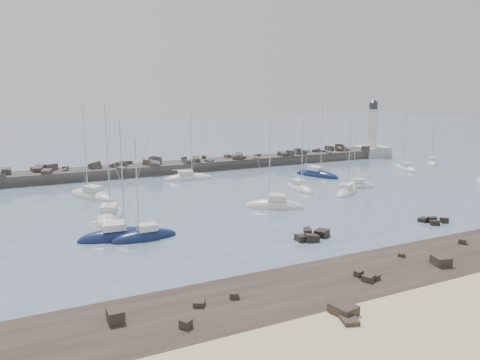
# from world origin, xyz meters

# --- Properties ---
(ground) EXTENTS (400.00, 400.00, 0.00)m
(ground) POSITION_xyz_m (0.00, 0.00, 0.00)
(ground) COLOR slate
(ground) RESTS_ON ground
(rock_shelf) EXTENTS (140.00, 12.00, 1.93)m
(rock_shelf) POSITION_xyz_m (-0.03, -22.01, 0.01)
(rock_shelf) COLOR black
(rock_shelf) RESTS_ON ground
(rock_cluster_near) EXTENTS (4.41, 4.28, 1.31)m
(rock_cluster_near) POSITION_xyz_m (-3.66, -9.47, 0.20)
(rock_cluster_near) COLOR black
(rock_cluster_near) RESTS_ON ground
(rock_cluster_far) EXTENTS (3.22, 3.12, 1.28)m
(rock_cluster_far) POSITION_xyz_m (13.18, -11.01, 0.08)
(rock_cluster_far) COLOR black
(rock_cluster_far) RESTS_ON ground
(breakwater) EXTENTS (115.00, 7.23, 4.99)m
(breakwater) POSITION_xyz_m (-7.35, 38.01, 0.33)
(breakwater) COLOR #2F2C2A
(breakwater) RESTS_ON ground
(lighthouse) EXTENTS (7.00, 7.00, 14.60)m
(lighthouse) POSITION_xyz_m (47.00, 38.00, 3.09)
(lighthouse) COLOR #A5A5A0
(lighthouse) RESTS_ON ground
(sailboat_1) EXTENTS (7.07, 9.98, 15.26)m
(sailboat_1) POSITION_xyz_m (-22.14, 21.98, 0.15)
(sailboat_1) COLOR silver
(sailboat_1) RESTS_ON ground
(sailboat_2) EXTENTS (7.35, 2.44, 11.76)m
(sailboat_2) POSITION_xyz_m (-20.19, -1.49, 0.15)
(sailboat_2) COLOR #101C43
(sailboat_2) RESTS_ON ground
(sailboat_3) EXTENTS (6.01, 10.09, 15.20)m
(sailboat_3) POSITION_xyz_m (-21.90, 9.04, 0.14)
(sailboat_3) COLOR silver
(sailboat_3) RESTS_ON ground
(sailboat_4) EXTENTS (9.47, 3.89, 14.43)m
(sailboat_4) POSITION_xyz_m (-4.02, 29.01, 0.13)
(sailboat_4) COLOR silver
(sailboat_4) RESTS_ON ground
(sailboat_5) EXTENTS (8.36, 6.79, 13.41)m
(sailboat_5) POSITION_xyz_m (-0.50, 4.10, 0.16)
(sailboat_5) COLOR silver
(sailboat_5) RESTS_ON ground
(sailboat_6) EXTENTS (2.54, 7.67, 12.22)m
(sailboat_6) POSITION_xyz_m (9.08, 12.37, 0.15)
(sailboat_6) COLOR silver
(sailboat_6) RESTS_ON ground
(sailboat_7) EXTENTS (7.97, 6.79, 12.73)m
(sailboat_7) POSITION_xyz_m (14.50, 7.08, 0.13)
(sailboat_7) COLOR silver
(sailboat_7) RESTS_ON ground
(sailboat_8) EXTENTS (5.97, 9.67, 14.59)m
(sailboat_8) POSITION_xyz_m (18.99, 21.31, 0.14)
(sailboat_8) COLOR #101C43
(sailboat_8) RESTS_ON ground
(sailboat_9) EXTENTS (6.61, 4.42, 10.28)m
(sailboat_9) POSITION_xyz_m (18.79, 9.85, 0.14)
(sailboat_9) COLOR silver
(sailboat_9) RESTS_ON ground
(sailboat_10) EXTENTS (3.90, 7.80, 11.93)m
(sailboat_10) POSITION_xyz_m (39.21, 19.20, 0.14)
(sailboat_10) COLOR silver
(sailboat_10) RESTS_ON ground
(sailboat_12) EXTENTS (5.59, 5.86, 10.08)m
(sailboat_12) POSITION_xyz_m (49.99, 21.92, 0.15)
(sailboat_12) COLOR silver
(sailboat_12) RESTS_ON ground
(sailboat_13) EXTENTS (8.94, 3.34, 13.94)m
(sailboat_13) POSITION_xyz_m (-22.72, 0.03, 0.15)
(sailboat_13) COLOR #101C43
(sailboat_13) RESTS_ON ground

